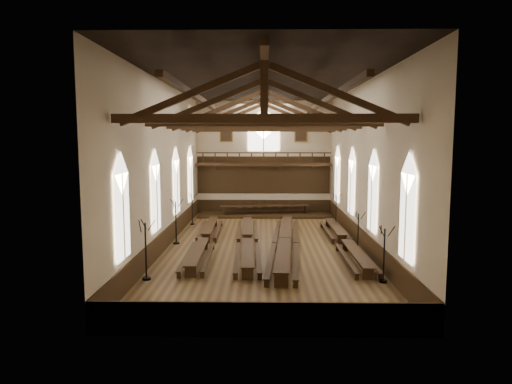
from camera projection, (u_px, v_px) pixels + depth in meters
The scene contains 21 objects.
ground at pixel (264, 247), 28.22m from camera, with size 26.00×26.00×0.00m, color brown.
room_walls at pixel (264, 142), 27.48m from camera, with size 26.00×26.00×26.00m.
wainscot_band at pixel (264, 237), 28.15m from camera, with size 12.00×26.00×1.20m.
side_windows at pixel (264, 187), 27.79m from camera, with size 11.85×19.80×4.50m.
end_window at pixel (264, 132), 40.20m from camera, with size 2.80×0.12×3.80m.
minstrels_gallery at pixel (264, 170), 40.35m from camera, with size 11.80×1.24×3.70m.
portraits at pixel (264, 134), 40.21m from camera, with size 7.75×0.09×1.45m.
roof_trusses at pixel (264, 112), 27.28m from camera, with size 11.70×25.70×2.80m.
refectory_row_a at pixel (205, 239), 28.24m from camera, with size 1.52×13.73×0.68m.
refectory_row_b at pixel (247, 239), 28.04m from camera, with size 1.63×13.88×0.69m.
refectory_row_c at pixel (285, 241), 27.27m from camera, with size 2.10×14.78×0.78m.
refectory_row_d at pixel (344, 240), 27.89m from camera, with size 1.35×13.58×0.66m.
dais at pixel (265, 215), 39.53m from camera, with size 11.40×3.00×0.20m, color #372210.
high_table at pixel (265, 207), 39.45m from camera, with size 7.77×1.89×0.72m.
high_chairs at pixel (265, 206), 40.21m from camera, with size 4.96×0.47×0.99m.
candelabrum_left_near at pixel (146, 262), 21.46m from camera, with size 0.79×0.89×2.90m.
candelabrum_left_mid at pixel (176, 230), 28.85m from camera, with size 0.86×0.85×2.88m.
candelabrum_left_far at pixel (192, 215), 35.43m from camera, with size 0.70×0.76×2.50m.
candelabrum_right_near at pixel (384, 265), 21.06m from camera, with size 0.77×0.81×2.68m.
candelabrum_right_mid at pixel (358, 240), 26.80m from camera, with size 0.71×0.72×2.41m.
candelabrum_right_far at pixel (336, 216), 34.90m from camera, with size 0.69×0.76×2.49m.
Camera 1 is at (-0.04, -27.65, 6.60)m, focal length 32.00 mm.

